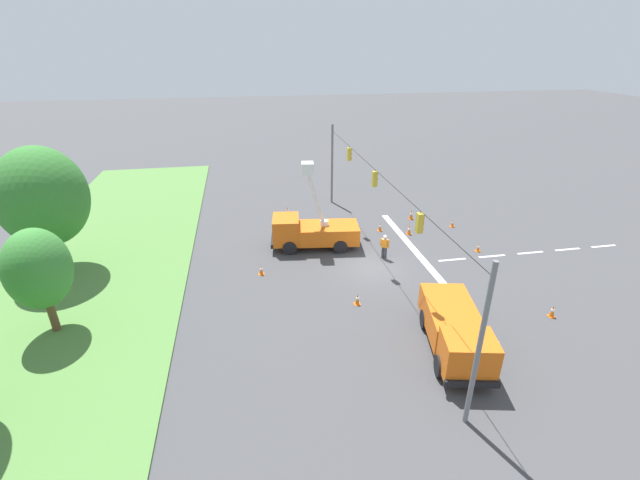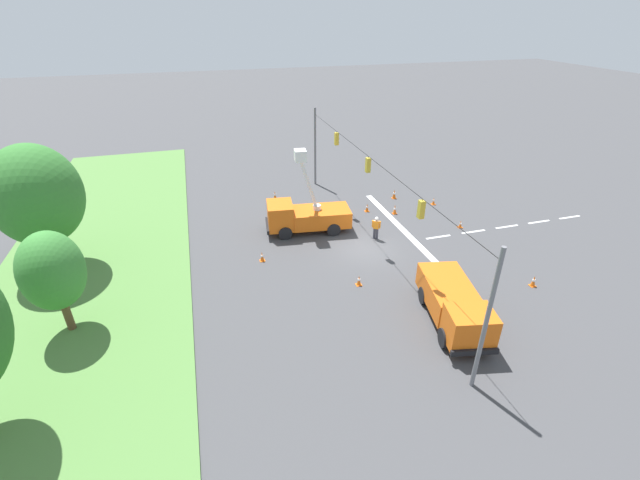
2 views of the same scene
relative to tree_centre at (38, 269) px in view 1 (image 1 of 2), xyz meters
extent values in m
plane|color=#424244|center=(3.76, -18.14, -3.70)|extent=(200.00, 200.00, 0.00)
cube|color=#517F3D|center=(3.76, -0.14, -3.65)|extent=(56.00, 12.00, 0.10)
cube|color=silver|center=(3.76, -21.97, -3.69)|extent=(17.60, 0.50, 0.01)
cube|color=silver|center=(3.76, -23.97, -3.69)|extent=(0.20, 2.00, 0.01)
cube|color=silver|center=(3.76, -26.97, -3.69)|extent=(0.20, 2.00, 0.01)
cube|color=silver|center=(3.76, -29.97, -3.69)|extent=(0.20, 2.00, 0.01)
cube|color=silver|center=(3.76, -32.97, -3.69)|extent=(0.20, 2.00, 0.01)
cube|color=silver|center=(3.76, -35.97, -3.69)|extent=(0.20, 2.00, 0.01)
cylinder|color=slate|center=(-9.24, -18.14, -0.10)|extent=(0.20, 0.20, 7.20)
cylinder|color=slate|center=(16.76, -18.14, -0.10)|extent=(0.20, 0.20, 7.20)
cylinder|color=black|center=(3.76, -18.14, 2.90)|extent=(26.00, 0.03, 0.03)
cylinder|color=black|center=(-3.08, -18.14, 2.85)|extent=(0.02, 0.02, 0.10)
cube|color=gold|center=(-3.08, -18.14, 2.32)|extent=(0.32, 0.28, 0.96)
cylinder|color=green|center=(-3.08, -18.30, 2.64)|extent=(0.16, 0.05, 0.16)
cylinder|color=black|center=(-3.08, -18.30, 2.32)|extent=(0.16, 0.05, 0.16)
cylinder|color=black|center=(-3.08, -18.30, 2.00)|extent=(0.16, 0.05, 0.16)
cylinder|color=black|center=(4.10, -18.14, 2.85)|extent=(0.02, 0.02, 0.10)
cube|color=gold|center=(4.10, -18.14, 2.32)|extent=(0.32, 0.28, 0.96)
cylinder|color=black|center=(4.10, -18.30, 2.64)|extent=(0.16, 0.05, 0.16)
cylinder|color=black|center=(4.10, -18.30, 2.32)|extent=(0.16, 0.05, 0.16)
cylinder|color=green|center=(4.10, -18.30, 2.00)|extent=(0.16, 0.05, 0.16)
cylinder|color=black|center=(10.60, -18.14, 2.85)|extent=(0.02, 0.02, 0.10)
cube|color=gold|center=(10.60, -18.14, 2.32)|extent=(0.32, 0.28, 0.96)
cylinder|color=green|center=(10.60, -18.30, 2.64)|extent=(0.16, 0.05, 0.16)
cylinder|color=black|center=(10.60, -18.30, 2.32)|extent=(0.16, 0.05, 0.16)
cylinder|color=black|center=(10.60, -18.30, 2.00)|extent=(0.16, 0.05, 0.16)
cylinder|color=brown|center=(0.00, 0.00, -2.57)|extent=(0.40, 0.40, 2.26)
ellipsoid|color=#387F33|center=(0.00, 0.00, 0.02)|extent=(3.44, 2.97, 4.08)
cylinder|color=brown|center=(6.97, 2.01, -2.30)|extent=(0.36, 0.36, 2.79)
ellipsoid|color=#33752D|center=(6.97, 2.01, 1.44)|extent=(5.52, 5.21, 6.20)
cube|color=orange|center=(7.39, -15.94, -2.59)|extent=(2.95, 4.57, 1.21)
cube|color=orange|center=(7.77, -12.89, -2.26)|extent=(2.55, 2.12, 1.86)
cube|color=#1E2838|center=(7.85, -12.25, -1.94)|extent=(2.07, 0.35, 0.84)
cube|color=black|center=(7.90, -11.89, -3.05)|extent=(2.44, 0.46, 0.30)
cylinder|color=black|center=(6.63, -12.99, -3.20)|extent=(0.40, 1.03, 1.00)
cylinder|color=black|center=(8.86, -13.27, -3.20)|extent=(0.40, 1.03, 1.00)
cylinder|color=black|center=(6.18, -16.56, -3.20)|extent=(0.40, 1.03, 1.00)
cylinder|color=black|center=(8.42, -16.84, -3.20)|extent=(0.40, 1.03, 1.00)
cylinder|color=silver|center=(7.43, -15.63, -1.81)|extent=(0.60, 0.60, 0.36)
cube|color=white|center=(7.50, -15.06, 0.00)|extent=(0.41, 1.41, 4.03)
cube|color=white|center=(7.58, -14.48, 2.23)|extent=(0.99, 0.90, 0.80)
cube|color=orange|center=(-4.09, -19.84, -2.51)|extent=(4.68, 3.18, 1.38)
cube|color=orange|center=(-7.08, -19.19, -2.33)|extent=(2.27, 2.58, 1.74)
cube|color=#1E2838|center=(-7.71, -19.06, -2.02)|extent=(0.52, 1.96, 0.78)
cube|color=black|center=(-8.05, -18.98, -3.05)|extent=(0.65, 2.32, 0.30)
cylinder|color=black|center=(-7.07, -20.30, -3.20)|extent=(1.04, 0.48, 1.00)
cylinder|color=black|center=(-6.61, -18.20, -3.20)|extent=(1.04, 0.48, 1.00)
cylinder|color=black|center=(-3.57, -21.05, -3.20)|extent=(1.04, 0.48, 1.00)
cylinder|color=black|center=(-3.12, -18.95, -3.20)|extent=(1.04, 0.48, 1.00)
cylinder|color=#383842|center=(4.91, -19.29, -3.27)|extent=(0.18, 0.18, 0.85)
cylinder|color=#383842|center=(4.79, -19.45, -3.27)|extent=(0.18, 0.18, 0.85)
cube|color=orange|center=(4.85, -19.37, -2.55)|extent=(0.44, 0.46, 0.60)
cube|color=silver|center=(4.85, -19.37, -2.55)|extent=(0.32, 0.38, 0.62)
cylinder|color=orange|center=(5.02, -19.16, -2.52)|extent=(0.11, 0.11, 0.55)
cylinder|color=orange|center=(4.68, -19.58, -2.52)|extent=(0.11, 0.11, 0.55)
sphere|color=tan|center=(4.85, -19.37, -2.12)|extent=(0.22, 0.22, 0.22)
sphere|color=white|center=(4.85, -19.37, -2.06)|extent=(0.26, 0.26, 0.26)
cube|color=orange|center=(9.18, -26.61, -3.68)|extent=(0.36, 0.36, 0.03)
cone|color=orange|center=(9.18, -26.61, -3.36)|extent=(0.25, 0.25, 0.62)
cylinder|color=white|center=(9.18, -26.61, -3.33)|extent=(0.15, 0.15, 0.11)
cube|color=orange|center=(14.15, -13.69, -3.68)|extent=(0.36, 0.36, 0.03)
cone|color=orange|center=(14.15, -13.69, -3.30)|extent=(0.30, 0.30, 0.74)
cylinder|color=white|center=(14.15, -13.69, -3.26)|extent=(0.18, 0.18, 0.13)
cube|color=orange|center=(4.09, -10.84, -3.68)|extent=(0.36, 0.36, 0.03)
cone|color=orange|center=(4.09, -10.84, -3.34)|extent=(0.26, 0.26, 0.66)
cylinder|color=white|center=(4.09, -10.84, -3.30)|extent=(0.16, 0.16, 0.12)
cube|color=orange|center=(8.41, -22.58, -3.68)|extent=(0.36, 0.36, 0.03)
cone|color=orange|center=(8.41, -22.58, -3.29)|extent=(0.30, 0.30, 0.76)
cylinder|color=white|center=(8.41, -22.58, -3.25)|extent=(0.19, 0.19, 0.14)
cube|color=orange|center=(-3.51, -26.25, -3.68)|extent=(0.36, 0.36, 0.03)
cone|color=orange|center=(-3.51, -26.25, -3.32)|extent=(0.28, 0.28, 0.70)
cylinder|color=white|center=(-3.51, -26.25, -3.28)|extent=(0.17, 0.17, 0.13)
cube|color=orange|center=(9.47, -20.56, -3.68)|extent=(0.36, 0.36, 0.03)
cone|color=orange|center=(9.47, -20.56, -3.33)|extent=(0.27, 0.27, 0.67)
cylinder|color=white|center=(9.47, -20.56, -3.30)|extent=(0.16, 0.16, 0.12)
cube|color=orange|center=(4.66, -26.38, -3.68)|extent=(0.36, 0.36, 0.03)
cone|color=orange|center=(4.66, -26.38, -3.38)|extent=(0.23, 0.23, 0.58)
cylinder|color=white|center=(4.66, -26.38, -3.35)|extent=(0.14, 0.14, 0.10)
cube|color=orange|center=(-0.40, -16.06, -3.68)|extent=(0.36, 0.36, 0.03)
cone|color=orange|center=(-0.40, -16.06, -3.34)|extent=(0.26, 0.26, 0.66)
cylinder|color=white|center=(-0.40, -16.06, -3.31)|extent=(0.16, 0.16, 0.12)
cube|color=orange|center=(11.38, -23.91, -3.68)|extent=(0.36, 0.36, 0.03)
cone|color=orange|center=(11.38, -23.91, -3.27)|extent=(0.32, 0.32, 0.80)
cylinder|color=white|center=(11.38, -23.91, -3.23)|extent=(0.20, 0.20, 0.14)
camera|label=1|loc=(-20.41, -10.21, 10.05)|focal=24.00mm
camera|label=2|loc=(-20.59, -7.64, 11.39)|focal=24.00mm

